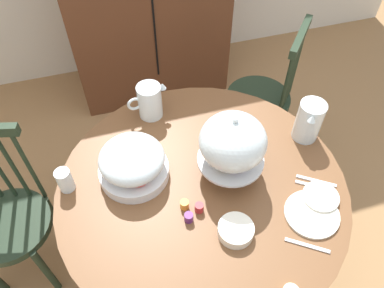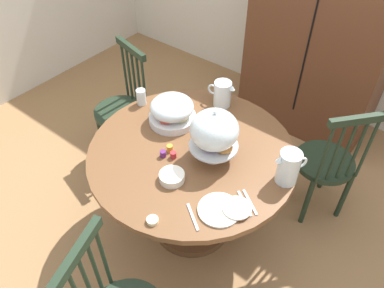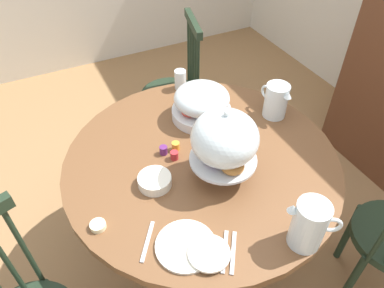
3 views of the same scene
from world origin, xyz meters
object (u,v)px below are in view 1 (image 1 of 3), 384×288
Objects in this scene: china_plate_small at (321,196)px; cereal_bowl at (236,230)px; windsor_chair_near_window at (10,221)px; fruit_platter_covered at (133,163)px; drinking_glass at (65,180)px; dining_table at (201,209)px; pastry_stand_with_dome at (233,144)px; windsor_chair_facing_door at (262,99)px; milk_pitcher at (150,102)px; orange_juice_pitcher at (308,122)px; china_plate_large at (312,214)px.

cereal_bowl is (-0.39, -0.05, 0.01)m from china_plate_small.
windsor_chair_near_window is 6.50× the size of china_plate_small.
fruit_platter_covered is 2.73× the size of drinking_glass.
fruit_platter_covered reaches higher than dining_table.
dining_table is at bearing -167.78° from pastry_stand_with_dome.
dining_table is 0.34m from cereal_bowl.
pastry_stand_with_dome reaches higher than dining_table.
windsor_chair_facing_door reaches higher than fruit_platter_covered.
windsor_chair_near_window is at bearing 169.58° from fruit_platter_covered.
drinking_glass is (-0.43, -0.32, -0.03)m from milk_pitcher.
fruit_platter_covered is at bearing 129.84° from cereal_bowl.
orange_juice_pitcher reaches higher than china_plate_small.
windsor_chair_near_window reaches higher than drinking_glass.
windsor_chair_near_window is at bearing 164.33° from dining_table.
china_plate_small reaches higher than dining_table.
china_plate_large is (-0.24, -0.94, 0.29)m from windsor_chair_facing_door.
cereal_bowl is (-0.32, 0.01, 0.02)m from china_plate_large.
dining_table is 1.27× the size of windsor_chair_facing_door.
windsor_chair_near_window reaches higher than fruit_platter_covered.
fruit_platter_covered is 0.37m from milk_pitcher.
china_plate_large is at bearing -31.63° from fruit_platter_covered.
china_plate_large is at bearing -21.97° from windsor_chair_near_window.
orange_juice_pitcher is 1.44× the size of cereal_bowl.
fruit_platter_covered is 1.51× the size of milk_pitcher.
pastry_stand_with_dome reaches higher than drinking_glass.
cereal_bowl is (-0.08, -0.28, -0.17)m from pastry_stand_with_dome.
pastry_stand_with_dome is at bearing -166.22° from orange_juice_pitcher.
milk_pitcher is at bearing 103.71° from dining_table.
cereal_bowl is (0.06, -0.25, 0.23)m from dining_table.
fruit_platter_covered is 0.29m from drinking_glass.
china_plate_small is at bearing -18.74° from windsor_chair_near_window.
fruit_platter_covered reaches higher than milk_pitcher.
china_plate_large is (0.38, -0.26, 0.21)m from dining_table.
orange_juice_pitcher is at bearing 73.52° from china_plate_small.
windsor_chair_near_window is (-0.89, 0.25, -0.08)m from dining_table.
milk_pitcher is (-0.25, 0.45, -0.12)m from pastry_stand_with_dome.
pastry_stand_with_dome is 1.71× the size of orange_juice_pitcher.
china_plate_large is 0.09m from china_plate_small.
milk_pitcher reaches higher than china_plate_small.
drinking_glass is at bearing 146.59° from cereal_bowl.
milk_pitcher is 0.54m from drinking_glass.
dining_table is 8.85× the size of cereal_bowl.
dining_table is 0.92m from windsor_chair_facing_door.
dining_table is at bearing -15.21° from drinking_glass.
windsor_chair_facing_door is 1.13m from cereal_bowl.
cereal_bowl reaches higher than china_plate_small.
windsor_chair_facing_door reaches higher than cereal_bowl.
drinking_glass is at bearing 164.79° from dining_table.
windsor_chair_near_window is 1.39m from china_plate_large.
china_plate_small is at bearing -25.41° from fruit_platter_covered.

